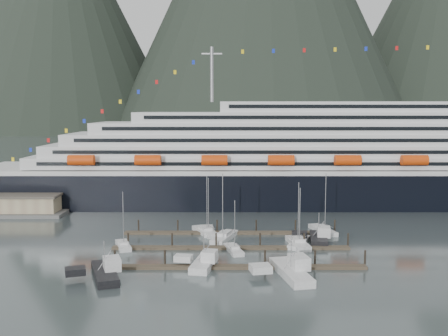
{
  "coord_description": "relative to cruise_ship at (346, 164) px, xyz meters",
  "views": [
    {
      "loc": [
        -6.27,
        -100.57,
        28.15
      ],
      "look_at": [
        -6.4,
        22.0,
        14.38
      ],
      "focal_mm": 42.0,
      "sensor_mm": 36.0,
      "label": 1
    }
  ],
  "objects": [
    {
      "name": "sailboat_h",
      "position": [
        -21.07,
        -49.52,
        -11.61
      ],
      "size": [
        4.19,
        10.47,
        12.85
      ],
      "rotation": [
        0.0,
        0.0,
        1.7
      ],
      "color": "silver",
      "rests_on": "ground"
    },
    {
      "name": "sailboat_e",
      "position": [
        -40.67,
        -38.97,
        -11.61
      ],
      "size": [
        6.63,
        10.52,
        13.83
      ],
      "rotation": [
        0.0,
        0.0,
        1.99
      ],
      "color": "silver",
      "rests_on": "ground"
    },
    {
      "name": "trawler_c",
      "position": [
        -25.17,
        -69.18,
        -11.13
      ],
      "size": [
        10.39,
        14.49,
        7.18
      ],
      "rotation": [
        0.0,
        0.0,
        1.77
      ],
      "color": "silver",
      "rests_on": "ground"
    },
    {
      "name": "sailboat_f",
      "position": [
        -40.03,
        -38.25,
        -11.61
      ],
      "size": [
        3.6,
        9.46,
        13.31
      ],
      "rotation": [
        0.0,
        0.0,
        1.67
      ],
      "color": "silver",
      "rests_on": "ground"
    },
    {
      "name": "sailboat_d",
      "position": [
        -20.7,
        -48.49,
        -11.63
      ],
      "size": [
        6.16,
        10.62,
        13.69
      ],
      "rotation": [
        0.0,
        0.0,
        1.19
      ],
      "color": "silver",
      "rests_on": "ground"
    },
    {
      "name": "mountains",
      "position": [
        22.46,
        533.6,
        151.36
      ],
      "size": [
        870.0,
        440.0,
        420.0
      ],
      "color": "black",
      "rests_on": "ground"
    },
    {
      "name": "sailboat_c",
      "position": [
        -34.49,
        -54.07,
        -11.65
      ],
      "size": [
        4.11,
        8.43,
        10.81
      ],
      "rotation": [
        0.0,
        0.0,
        1.81
      ],
      "color": "silver",
      "rests_on": "ground"
    },
    {
      "name": "trawler_a",
      "position": [
        -56.64,
        -69.99,
        -11.16
      ],
      "size": [
        10.16,
        12.96,
        6.87
      ],
      "rotation": [
        0.0,
        0.0,
        1.9
      ],
      "color": "black",
      "rests_on": "ground"
    },
    {
      "name": "cruise_ship",
      "position": [
        0.0,
        0.0,
        0.0
      ],
      "size": [
        210.0,
        30.4,
        50.3
      ],
      "color": "black",
      "rests_on": "ground"
    },
    {
      "name": "trawler_e",
      "position": [
        -16.34,
        -46.14,
        -11.15
      ],
      "size": [
        8.39,
        11.0,
        6.89
      ],
      "rotation": [
        0.0,
        0.0,
        1.44
      ],
      "color": "black",
      "rests_on": "ground"
    },
    {
      "name": "dock_far",
      "position": [
        -34.95,
        -38.89,
        -11.73
      ],
      "size": [
        48.18,
        2.28,
        3.2
      ],
      "color": "#45382C",
      "rests_on": "ground"
    },
    {
      "name": "sailboat_g",
      "position": [
        -13.65,
        -37.32,
        -11.62
      ],
      "size": [
        5.31,
        10.58,
        14.24
      ],
      "rotation": [
        0.0,
        0.0,
        1.85
      ],
      "color": "silver",
      "rests_on": "ground"
    },
    {
      "name": "dock_near",
      "position": [
        -34.95,
        -64.89,
        -11.73
      ],
      "size": [
        48.18,
        2.28,
        3.2
      ],
      "color": "#45382C",
      "rests_on": "ground"
    },
    {
      "name": "trawler_b",
      "position": [
        -40.1,
        -64.28,
        -11.19
      ],
      "size": [
        8.01,
        10.46,
        6.49
      ],
      "rotation": [
        0.0,
        0.0,
        1.39
      ],
      "color": "silver",
      "rests_on": "ground"
    },
    {
      "name": "sailboat_a",
      "position": [
        -57.02,
        -51.01,
        -11.64
      ],
      "size": [
        4.74,
        8.31,
        12.08
      ],
      "rotation": [
        0.0,
        0.0,
        1.9
      ],
      "color": "silver",
      "rests_on": "ground"
    },
    {
      "name": "ground",
      "position": [
        -30.03,
        -54.94,
        -12.04
      ],
      "size": [
        1600.0,
        1600.0,
        0.0
      ],
      "primitive_type": "plane",
      "color": "#465253",
      "rests_on": "ground"
    },
    {
      "name": "dock_mid",
      "position": [
        -34.95,
        -51.89,
        -11.73
      ],
      "size": [
        48.18,
        2.28,
        3.2
      ],
      "color": "#45382C",
      "rests_on": "ground"
    },
    {
      "name": "sailboat_b",
      "position": [
        -36.35,
        -44.17,
        -11.6
      ],
      "size": [
        6.21,
        11.28,
        15.08
      ],
      "rotation": [
        0.0,
        0.0,
        1.24
      ],
      "color": "silver",
      "rests_on": "ground"
    }
  ]
}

